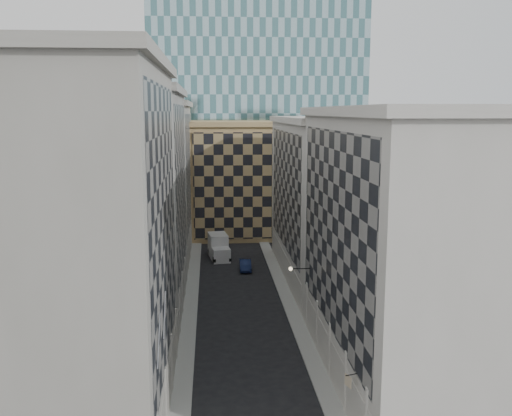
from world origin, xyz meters
TOP-DOWN VIEW (x-y plane):
  - sidewalk_west at (-5.25, 30.00)m, footprint 1.50×100.00m
  - sidewalk_east at (5.25, 30.00)m, footprint 1.50×100.00m
  - bldg_left_a at (-10.88, 11.00)m, footprint 10.80×22.80m
  - bldg_left_b at (-10.88, 33.00)m, footprint 10.80×22.80m
  - bldg_left_c at (-10.88, 55.00)m, footprint 10.80×22.80m
  - bldg_right_a at (10.88, 15.00)m, footprint 10.80×26.80m
  - bldg_right_b at (10.89, 42.00)m, footprint 10.80×28.80m
  - tan_block at (2.00, 67.90)m, footprint 16.80×14.80m
  - church_tower at (0.00, 82.00)m, footprint 7.20×7.20m
  - flagpoles_left at (-5.90, 6.00)m, footprint 0.10×6.33m
  - bracket_lamp at (4.38, 24.00)m, footprint 1.98×0.36m
  - box_truck at (-1.93, 52.19)m, footprint 3.22×6.29m
  - dark_car at (1.38, 45.63)m, footprint 1.57×4.26m
  - shop_sign at (5.42, 6.77)m, footprint 0.80×0.71m

SIDE VIEW (x-z plane):
  - sidewalk_west at x=-5.25m, z-range 0.00..0.15m
  - sidewalk_east at x=5.25m, z-range 0.00..0.15m
  - dark_car at x=1.38m, z-range 0.00..1.39m
  - box_truck at x=-1.93m, z-range -0.21..3.09m
  - shop_sign at x=5.42m, z-range 3.43..4.24m
  - bracket_lamp at x=4.38m, z-range 6.02..6.38m
  - flagpoles_left at x=-5.90m, z-range 6.83..9.17m
  - tan_block at x=2.00m, z-range 0.04..18.84m
  - bldg_right_b at x=10.89m, z-range 0.00..19.70m
  - bldg_right_a at x=10.88m, z-range -0.03..20.67m
  - bldg_left_c at x=-10.88m, z-range -0.02..21.68m
  - bldg_left_b at x=-10.88m, z-range -0.03..22.67m
  - bldg_left_a at x=-10.88m, z-range -0.03..23.67m
  - church_tower at x=0.00m, z-range 1.20..52.70m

